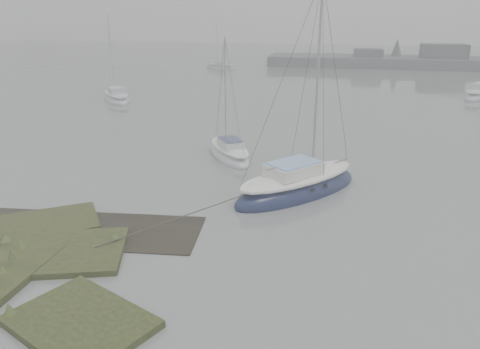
% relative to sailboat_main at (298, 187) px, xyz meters
% --- Properties ---
extents(ground, '(160.00, 160.00, 0.00)m').
position_rel_sailboat_main_xyz_m(ground, '(-4.96, 20.22, -0.30)').
color(ground, slate).
rests_on(ground, ground).
extents(sailboat_main, '(6.06, 6.58, 9.53)m').
position_rel_sailboat_main_xyz_m(sailboat_main, '(0.00, 0.00, 0.00)').
color(sailboat_main, '#111838').
rests_on(sailboat_main, ground).
extents(sailboat_white, '(3.89, 4.91, 6.78)m').
position_rel_sailboat_main_xyz_m(sailboat_white, '(-4.13, 4.60, -0.09)').
color(sailboat_white, silver).
rests_on(sailboat_white, ground).
extents(sailboat_far_a, '(4.86, 5.50, 7.84)m').
position_rel_sailboat_main_xyz_m(sailboat_far_a, '(-17.77, 18.91, -0.05)').
color(sailboat_far_a, silver).
rests_on(sailboat_far_a, ground).
extents(sailboat_far_c, '(4.94, 3.03, 6.62)m').
position_rel_sailboat_main_xyz_m(sailboat_far_c, '(-14.83, 44.60, -0.09)').
color(sailboat_far_c, '#A9ADB3').
rests_on(sailboat_far_c, ground).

